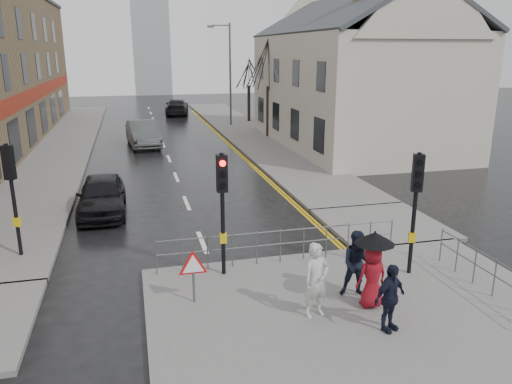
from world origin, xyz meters
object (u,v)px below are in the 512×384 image
pedestrian_b (358,264)px  pedestrian_with_umbrella (373,265)px  pedestrian_d (390,298)px  car_parked (102,195)px  car_mid (143,134)px  pedestrian_a (316,280)px

pedestrian_b → pedestrian_with_umbrella: (0.10, -0.59, 0.22)m
pedestrian_d → pedestrian_with_umbrella: bearing=62.1°
pedestrian_d → car_parked: pedestrian_d is taller
pedestrian_with_umbrella → car_mid: size_ratio=0.38×
pedestrian_d → car_parked: 12.32m
pedestrian_d → car_parked: size_ratio=0.36×
pedestrian_b → pedestrian_with_umbrella: size_ratio=0.90×
pedestrian_with_umbrella → pedestrian_b: bearing=99.8°
pedestrian_a → pedestrian_d: size_ratio=1.14×
pedestrian_a → pedestrian_with_umbrella: (1.45, 0.08, 0.19)m
pedestrian_d → car_mid: size_ratio=0.31×
pedestrian_d → car_parked: (-6.47, 10.49, -0.18)m
pedestrian_b → pedestrian_with_umbrella: pedestrian_with_umbrella is taller
pedestrian_b → car_mid: size_ratio=0.34×
car_parked → car_mid: 14.02m
car_mid → pedestrian_with_umbrella: bearing=-84.7°
pedestrian_a → pedestrian_d: (1.33, -0.99, -0.11)m
pedestrian_b → pedestrian_with_umbrella: 0.64m
pedestrian_with_umbrella → car_parked: pedestrian_with_umbrella is taller
pedestrian_with_umbrella → car_parked: bearing=125.0°
pedestrian_b → pedestrian_d: size_ratio=1.10×
pedestrian_with_umbrella → car_parked: 11.50m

